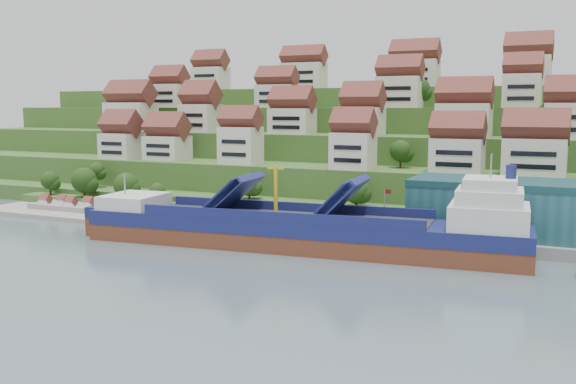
% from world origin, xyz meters
% --- Properties ---
extents(ground, '(300.00, 300.00, 0.00)m').
position_xyz_m(ground, '(0.00, 0.00, 0.00)').
color(ground, slate).
rests_on(ground, ground).
extents(quay, '(180.00, 14.00, 2.20)m').
position_xyz_m(quay, '(20.00, 15.00, 1.10)').
color(quay, gray).
rests_on(quay, ground).
extents(pebble_beach, '(45.00, 20.00, 1.00)m').
position_xyz_m(pebble_beach, '(-58.00, 12.00, 0.50)').
color(pebble_beach, gray).
rests_on(pebble_beach, ground).
extents(hillside, '(260.00, 128.00, 31.00)m').
position_xyz_m(hillside, '(0.00, 103.55, 10.66)').
color(hillside, '#2D4C1E').
rests_on(hillside, ground).
extents(hillside_village, '(161.31, 62.93, 28.26)m').
position_xyz_m(hillside_village, '(0.96, 60.46, 24.29)').
color(hillside_village, beige).
rests_on(hillside_village, ground).
extents(hillside_trees, '(140.91, 62.51, 29.66)m').
position_xyz_m(hillside_trees, '(-10.02, 41.91, 15.51)').
color(hillside_trees, '#224216').
rests_on(hillside_trees, ground).
extents(flagpole, '(1.28, 0.16, 8.00)m').
position_xyz_m(flagpole, '(18.11, 10.00, 6.88)').
color(flagpole, gray).
rests_on(flagpole, quay).
extents(beach_huts, '(14.40, 3.70, 2.20)m').
position_xyz_m(beach_huts, '(-60.00, 10.75, 2.10)').
color(beach_huts, white).
rests_on(beach_huts, pebble_beach).
extents(cargo_ship, '(80.64, 19.73, 17.73)m').
position_xyz_m(cargo_ship, '(7.26, -0.42, 3.36)').
color(cargo_ship, brown).
rests_on(cargo_ship, ground).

